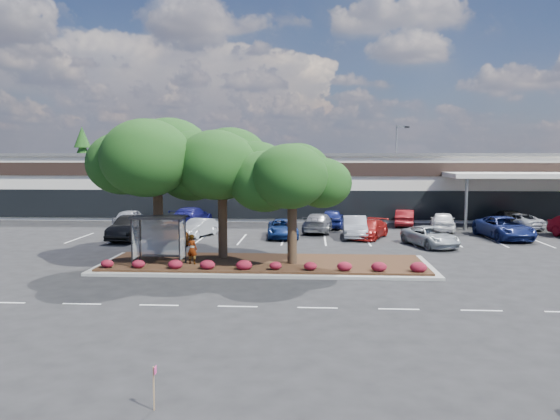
# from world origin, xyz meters

# --- Properties ---
(ground) EXTENTS (160.00, 160.00, 0.00)m
(ground) POSITION_xyz_m (0.00, 0.00, 0.00)
(ground) COLOR black
(ground) RESTS_ON ground
(retail_store) EXTENTS (80.40, 25.20, 6.25)m
(retail_store) POSITION_xyz_m (0.06, 33.91, 3.15)
(retail_store) COLOR silver
(retail_store) RESTS_ON ground
(landscape_island) EXTENTS (18.00, 6.00, 0.26)m
(landscape_island) POSITION_xyz_m (-2.00, 4.00, 0.12)
(landscape_island) COLOR gray
(landscape_island) RESTS_ON ground
(lane_markings) EXTENTS (33.12, 20.06, 0.01)m
(lane_markings) POSITION_xyz_m (-0.14, 10.42, 0.01)
(lane_markings) COLOR silver
(lane_markings) RESTS_ON ground
(shrub_row) EXTENTS (17.00, 0.80, 0.50)m
(shrub_row) POSITION_xyz_m (-2.00, 1.90, 0.51)
(shrub_row) COLOR maroon
(shrub_row) RESTS_ON landscape_island
(bus_shelter) EXTENTS (2.75, 1.55, 2.59)m
(bus_shelter) POSITION_xyz_m (-7.50, 2.95, 2.31)
(bus_shelter) COLOR black
(bus_shelter) RESTS_ON landscape_island
(island_tree_west) EXTENTS (7.20, 7.20, 7.89)m
(island_tree_west) POSITION_xyz_m (-8.00, 4.50, 4.21)
(island_tree_west) COLOR #1A3B10
(island_tree_west) RESTS_ON landscape_island
(island_tree_mid) EXTENTS (6.60, 6.60, 7.32)m
(island_tree_mid) POSITION_xyz_m (-4.50, 5.20, 3.92)
(island_tree_mid) COLOR #1A3B10
(island_tree_mid) RESTS_ON landscape_island
(island_tree_east) EXTENTS (5.80, 5.80, 6.50)m
(island_tree_east) POSITION_xyz_m (-0.50, 3.70, 3.51)
(island_tree_east) COLOR #1A3B10
(island_tree_east) RESTS_ON landscape_island
(conifer_north_west) EXTENTS (4.40, 4.40, 10.00)m
(conifer_north_west) POSITION_xyz_m (-30.00, 46.00, 5.00)
(conifer_north_west) COLOR #1A3B10
(conifer_north_west) RESTS_ON ground
(person_waiting) EXTENTS (0.67, 0.55, 1.60)m
(person_waiting) POSITION_xyz_m (-5.83, 3.19, 1.06)
(person_waiting) COLOR #594C47
(person_waiting) RESTS_ON landscape_island
(light_pole) EXTENTS (1.43, 0.62, 8.96)m
(light_pole) POSITION_xyz_m (8.71, 28.02, 3.95)
(light_pole) COLOR gray
(light_pole) RESTS_ON ground
(survey_stake) EXTENTS (0.07, 0.14, 1.08)m
(survey_stake) POSITION_xyz_m (-3.14, -13.00, 0.69)
(survey_stake) COLOR #A27D54
(survey_stake) RESTS_ON ground
(car_0) EXTENTS (2.22, 5.33, 1.71)m
(car_0) POSITION_xyz_m (-12.43, 13.01, 0.86)
(car_0) COLOR black
(car_0) RESTS_ON ground
(car_1) EXTENTS (2.75, 4.27, 1.33)m
(car_1) POSITION_xyz_m (-7.94, 14.72, 0.66)
(car_1) COLOR #A1A6AC
(car_1) RESTS_ON ground
(car_2) EXTENTS (3.81, 5.64, 1.44)m
(car_2) POSITION_xyz_m (-9.29, 11.53, 0.72)
(car_2) COLOR #612C06
(car_2) RESTS_ON ground
(car_3) EXTENTS (2.53, 4.94, 1.34)m
(car_3) POSITION_xyz_m (-1.59, 14.66, 0.67)
(car_3) COLOR navy
(car_3) RESTS_ON ground
(car_4) EXTENTS (3.51, 4.96, 1.33)m
(car_4) POSITION_xyz_m (4.78, 14.67, 0.67)
(car_4) COLOR maroon
(car_4) RESTS_ON ground
(car_5) EXTENTS (1.79, 4.82, 1.57)m
(car_5) POSITION_xyz_m (3.70, 14.93, 0.79)
(car_5) COLOR #999BA5
(car_5) RESTS_ON ground
(car_6) EXTENTS (3.67, 5.24, 1.33)m
(car_6) POSITION_xyz_m (8.44, 11.26, 0.66)
(car_6) COLOR #A0A7AB
(car_6) RESTS_ON ground
(car_7) EXTENTS (3.36, 6.04, 1.60)m
(car_7) POSITION_xyz_m (14.51, 14.99, 0.80)
(car_7) COLOR navy
(car_7) RESTS_ON ground
(car_9) EXTENTS (2.01, 4.61, 1.55)m
(car_9) POSITION_xyz_m (-14.69, 19.56, 0.77)
(car_9) COLOR #A2A4AD
(car_9) RESTS_ON ground
(car_10) EXTENTS (2.92, 5.95, 1.67)m
(car_10) POSITION_xyz_m (-9.77, 20.68, 0.83)
(car_10) COLOR navy
(car_10) RESTS_ON ground
(car_12) EXTENTS (2.11, 4.73, 1.58)m
(car_12) POSITION_xyz_m (2.22, 20.37, 0.79)
(car_12) COLOR navy
(car_12) RESTS_ON ground
(car_13) EXTENTS (2.88, 5.45, 1.51)m
(car_13) POSITION_xyz_m (1.09, 17.63, 0.75)
(car_13) COLOR slate
(car_13) RESTS_ON ground
(car_14) EXTENTS (2.33, 4.54, 1.43)m
(car_14) POSITION_xyz_m (8.53, 21.90, 0.71)
(car_14) COLOR maroon
(car_14) RESTS_ON ground
(car_15) EXTENTS (2.74, 4.92, 1.58)m
(car_15) POSITION_xyz_m (10.98, 18.65, 0.79)
(car_15) COLOR white
(car_15) RESTS_ON ground
(car_16) EXTENTS (3.75, 5.24, 1.32)m
(car_16) POSITION_xyz_m (17.30, 20.31, 0.66)
(car_16) COLOR #B9BCC6
(car_16) RESTS_ON ground
(car_17) EXTENTS (2.13, 5.05, 1.46)m
(car_17) POSITION_xyz_m (17.01, 21.56, 0.73)
(car_17) COLOR black
(car_17) RESTS_ON ground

